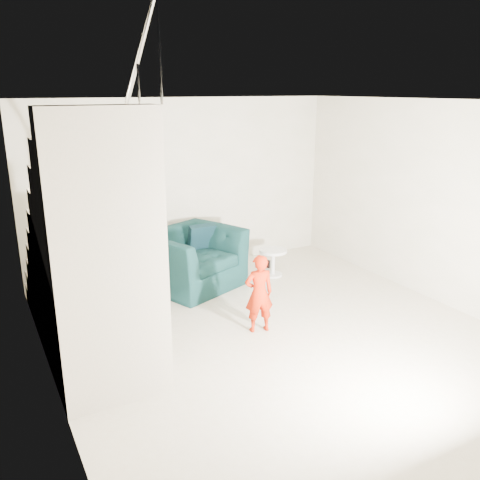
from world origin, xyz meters
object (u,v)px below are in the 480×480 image
(side_table, at_px, (273,258))
(staircase, at_px, (90,275))
(toddler, at_px, (259,293))
(armchair, at_px, (193,259))

(side_table, relative_size, staircase, 0.12)
(toddler, relative_size, staircase, 0.27)
(armchair, bearing_deg, staircase, -163.17)
(side_table, height_order, staircase, staircase)
(armchair, relative_size, side_table, 3.02)
(toddler, distance_m, staircase, 1.96)
(side_table, distance_m, staircase, 3.32)
(armchair, height_order, toddler, toddler)
(armchair, xyz_separation_m, toddler, (0.12, -1.71, 0.06))
(armchair, xyz_separation_m, staircase, (-1.75, -1.38, 0.53))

